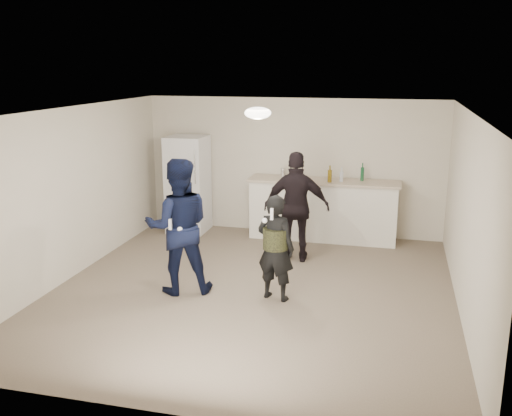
% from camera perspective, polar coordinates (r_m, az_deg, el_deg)
% --- Properties ---
extents(floor, '(6.00, 6.00, 0.00)m').
position_cam_1_polar(floor, '(8.09, -0.34, -8.26)').
color(floor, '#6B5B4C').
rests_on(floor, ground).
extents(ceiling, '(6.00, 6.00, 0.00)m').
position_cam_1_polar(ceiling, '(7.50, -0.37, 9.68)').
color(ceiling, silver).
rests_on(ceiling, wall_back).
extents(wall_back, '(6.00, 0.00, 6.00)m').
position_cam_1_polar(wall_back, '(10.57, 3.67, 4.17)').
color(wall_back, beige).
rests_on(wall_back, floor).
extents(wall_front, '(6.00, 0.00, 6.00)m').
position_cam_1_polar(wall_front, '(4.98, -8.99, -7.73)').
color(wall_front, beige).
rests_on(wall_front, floor).
extents(wall_left, '(0.00, 6.00, 6.00)m').
position_cam_1_polar(wall_left, '(8.77, -18.05, 1.39)').
color(wall_left, beige).
rests_on(wall_left, floor).
extents(wall_right, '(0.00, 6.00, 6.00)m').
position_cam_1_polar(wall_right, '(7.53, 20.38, -0.87)').
color(wall_right, beige).
rests_on(wall_right, floor).
extents(counter, '(2.60, 0.56, 1.05)m').
position_cam_1_polar(counter, '(10.31, 6.71, -0.28)').
color(counter, white).
rests_on(counter, floor).
extents(counter_top, '(2.68, 0.64, 0.04)m').
position_cam_1_polar(counter_top, '(10.19, 6.80, 2.68)').
color(counter_top, beige).
rests_on(counter_top, counter).
extents(fridge, '(0.70, 0.70, 1.80)m').
position_cam_1_polar(fridge, '(10.76, -6.81, 2.38)').
color(fridge, white).
rests_on(fridge, floor).
extents(fridge_handle, '(0.02, 0.02, 0.60)m').
position_cam_1_polar(fridge_handle, '(10.25, -6.14, 4.08)').
color(fridge_handle, silver).
rests_on(fridge_handle, fridge).
extents(ceiling_dome, '(0.36, 0.36, 0.16)m').
position_cam_1_polar(ceiling_dome, '(7.79, 0.18, 9.48)').
color(ceiling_dome, white).
rests_on(ceiling_dome, ceiling).
extents(shaker, '(0.08, 0.08, 0.17)m').
position_cam_1_polar(shaker, '(10.37, 2.72, 3.56)').
color(shaker, silver).
rests_on(shaker, counter_top).
extents(man, '(1.11, 1.00, 1.88)m').
position_cam_1_polar(man, '(7.85, -7.77, -1.84)').
color(man, '#0D163A').
rests_on(man, floor).
extents(woman, '(0.60, 0.47, 1.45)m').
position_cam_1_polar(woman, '(7.59, 1.98, -3.98)').
color(woman, black).
rests_on(woman, floor).
extents(camo_shorts, '(0.34, 0.34, 0.28)m').
position_cam_1_polar(camo_shorts, '(7.55, 1.98, -3.07)').
color(camo_shorts, '#373D1B').
rests_on(camo_shorts, woman).
extents(spectator, '(1.08, 0.55, 1.77)m').
position_cam_1_polar(spectator, '(9.05, 4.08, 0.08)').
color(spectator, black).
rests_on(spectator, floor).
extents(remote_man, '(0.04, 0.04, 0.15)m').
position_cam_1_polar(remote_man, '(7.57, -8.57, -1.61)').
color(remote_man, silver).
rests_on(remote_man, man).
extents(nunchuk_man, '(0.07, 0.07, 0.07)m').
position_cam_1_polar(nunchuk_man, '(7.57, -7.62, -2.12)').
color(nunchuk_man, white).
rests_on(nunchuk_man, man).
extents(remote_woman, '(0.04, 0.04, 0.15)m').
position_cam_1_polar(remote_woman, '(7.21, 1.60, -0.61)').
color(remote_woman, silver).
rests_on(remote_woman, woman).
extents(nunchuk_woman, '(0.07, 0.07, 0.07)m').
position_cam_1_polar(nunchuk_woman, '(7.28, 0.87, -1.26)').
color(nunchuk_woman, white).
rests_on(nunchuk_woman, woman).
extents(bottle_cluster, '(1.21, 0.34, 0.23)m').
position_cam_1_polar(bottle_cluster, '(10.08, 7.31, 3.26)').
color(bottle_cluster, silver).
rests_on(bottle_cluster, counter_top).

